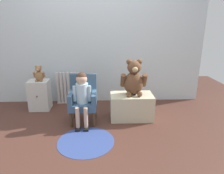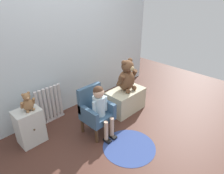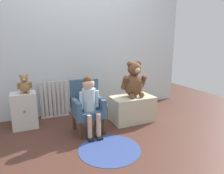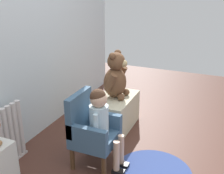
{
  "view_description": "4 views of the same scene",
  "coord_description": "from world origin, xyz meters",
  "px_view_note": "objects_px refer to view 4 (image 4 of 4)",
  "views": [
    {
      "loc": [
        0.16,
        -2.21,
        1.38
      ],
      "look_at": [
        0.27,
        0.51,
        0.51
      ],
      "focal_mm": 32.0,
      "sensor_mm": 36.0,
      "label": 1
    },
    {
      "loc": [
        -1.65,
        -1.31,
        1.9
      ],
      "look_at": [
        0.18,
        0.5,
        0.59
      ],
      "focal_mm": 32.0,
      "sensor_mm": 36.0,
      "label": 2
    },
    {
      "loc": [
        -0.86,
        -1.93,
        1.18
      ],
      "look_at": [
        0.23,
        0.55,
        0.55
      ],
      "focal_mm": 32.0,
      "sensor_mm": 36.0,
      "label": 3
    },
    {
      "loc": [
        -2.12,
        -0.55,
        1.61
      ],
      "look_at": [
        0.26,
        0.47,
        0.62
      ],
      "focal_mm": 45.0,
      "sensor_mm": 36.0,
      "label": 4
    }
  ],
  "objects_px": {
    "child_armchair": "(91,129)",
    "large_teddy_bear": "(116,77)",
    "radiator": "(7,138)",
    "low_bench": "(115,112)",
    "floor_rug": "(153,172)",
    "child_figure": "(102,117)"
  },
  "relations": [
    {
      "from": "low_bench",
      "to": "floor_rug",
      "type": "distance_m",
      "value": 0.91
    },
    {
      "from": "radiator",
      "to": "low_bench",
      "type": "distance_m",
      "value": 1.22
    },
    {
      "from": "large_teddy_bear",
      "to": "floor_rug",
      "type": "relative_size",
      "value": 0.75
    },
    {
      "from": "low_bench",
      "to": "large_teddy_bear",
      "type": "height_order",
      "value": "large_teddy_bear"
    },
    {
      "from": "radiator",
      "to": "low_bench",
      "type": "bearing_deg",
      "value": -31.28
    },
    {
      "from": "radiator",
      "to": "low_bench",
      "type": "height_order",
      "value": "radiator"
    },
    {
      "from": "low_bench",
      "to": "large_teddy_bear",
      "type": "bearing_deg",
      "value": 17.1
    },
    {
      "from": "child_figure",
      "to": "floor_rug",
      "type": "relative_size",
      "value": 1.08
    },
    {
      "from": "child_figure",
      "to": "large_teddy_bear",
      "type": "bearing_deg",
      "value": 12.97
    },
    {
      "from": "child_figure",
      "to": "low_bench",
      "type": "relative_size",
      "value": 1.2
    },
    {
      "from": "radiator",
      "to": "child_armchair",
      "type": "bearing_deg",
      "value": -64.39
    },
    {
      "from": "child_armchair",
      "to": "large_teddy_bear",
      "type": "distance_m",
      "value": 0.78
    },
    {
      "from": "child_armchair",
      "to": "floor_rug",
      "type": "xyz_separation_m",
      "value": [
        0.07,
        -0.57,
        -0.34
      ]
    },
    {
      "from": "child_armchair",
      "to": "large_teddy_bear",
      "type": "xyz_separation_m",
      "value": [
        0.73,
        0.06,
        0.26
      ]
    },
    {
      "from": "child_figure",
      "to": "low_bench",
      "type": "height_order",
      "value": "child_figure"
    },
    {
      "from": "child_figure",
      "to": "radiator",
      "type": "bearing_deg",
      "value": 112.49
    },
    {
      "from": "child_figure",
      "to": "floor_rug",
      "type": "xyz_separation_m",
      "value": [
        0.07,
        -0.47,
        -0.49
      ]
    },
    {
      "from": "radiator",
      "to": "child_figure",
      "type": "xyz_separation_m",
      "value": [
        0.33,
        -0.79,
        0.21
      ]
    },
    {
      "from": "child_armchair",
      "to": "radiator",
      "type": "bearing_deg",
      "value": 115.61
    },
    {
      "from": "child_figure",
      "to": "low_bench",
      "type": "distance_m",
      "value": 0.79
    },
    {
      "from": "child_armchair",
      "to": "large_teddy_bear",
      "type": "relative_size",
      "value": 1.3
    },
    {
      "from": "child_armchair",
      "to": "large_teddy_bear",
      "type": "bearing_deg",
      "value": 4.72
    }
  ]
}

